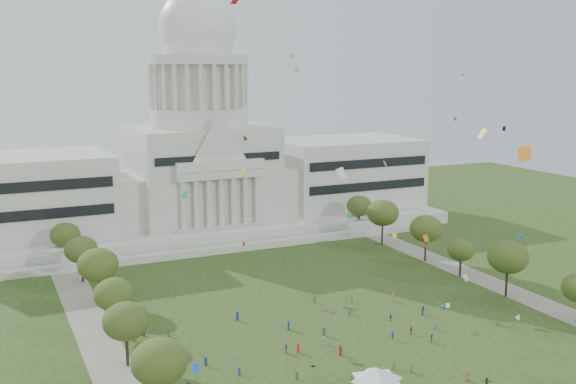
# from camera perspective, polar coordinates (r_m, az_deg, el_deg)

# --- Properties ---
(ground) EXTENTS (400.00, 400.00, 0.00)m
(ground) POSITION_cam_1_polar(r_m,az_deg,el_deg) (130.84, 8.57, -13.72)
(ground) COLOR #2B4119
(ground) RESTS_ON ground
(capitol) EXTENTS (160.00, 64.50, 91.30)m
(capitol) POSITION_cam_1_polar(r_m,az_deg,el_deg) (225.00, -7.38, 2.46)
(capitol) COLOR silver
(capitol) RESTS_ON ground
(path_left) EXTENTS (8.00, 160.00, 0.04)m
(path_left) POSITION_cam_1_polar(r_m,az_deg,el_deg) (140.86, -15.68, -12.19)
(path_left) COLOR gray
(path_left) RESTS_ON ground
(path_right) EXTENTS (8.00, 160.00, 0.04)m
(path_right) POSITION_cam_1_polar(r_m,az_deg,el_deg) (180.77, 16.14, -7.11)
(path_right) COLOR gray
(path_right) RESTS_ON ground
(row_tree_l_1) EXTENTS (8.86, 8.86, 12.59)m
(row_tree_l_1) POSITION_cam_1_polar(r_m,az_deg,el_deg) (108.23, -10.85, -13.95)
(row_tree_l_1) COLOR black
(row_tree_l_1) RESTS_ON ground
(row_tree_l_2) EXTENTS (8.42, 8.42, 11.97)m
(row_tree_l_2) POSITION_cam_1_polar(r_m,az_deg,el_deg) (126.55, -13.57, -10.59)
(row_tree_l_2) COLOR black
(row_tree_l_2) RESTS_ON ground
(row_tree_r_2) EXTENTS (9.55, 9.55, 13.58)m
(row_tree_r_2) POSITION_cam_1_polar(r_m,az_deg,el_deg) (166.71, 18.13, -5.25)
(row_tree_r_2) COLOR black
(row_tree_r_2) RESTS_ON ground
(row_tree_l_3) EXTENTS (8.12, 8.12, 11.55)m
(row_tree_l_3) POSITION_cam_1_polar(r_m,az_deg,el_deg) (142.21, -14.54, -8.38)
(row_tree_l_3) COLOR black
(row_tree_l_3) RESTS_ON ground
(row_tree_r_3) EXTENTS (7.01, 7.01, 9.98)m
(row_tree_r_3) POSITION_cam_1_polar(r_m,az_deg,el_deg) (179.82, 14.44, -4.78)
(row_tree_r_3) COLOR black
(row_tree_r_3) RESTS_ON ground
(row_tree_l_4) EXTENTS (9.29, 9.29, 13.21)m
(row_tree_l_4) POSITION_cam_1_polar(r_m,az_deg,el_deg) (159.31, -15.79, -5.95)
(row_tree_l_4) COLOR black
(row_tree_l_4) RESTS_ON ground
(row_tree_r_4) EXTENTS (9.19, 9.19, 13.06)m
(row_tree_r_4) POSITION_cam_1_polar(r_m,az_deg,el_deg) (191.34, 11.62, -3.06)
(row_tree_r_4) COLOR black
(row_tree_r_4) RESTS_ON ground
(row_tree_l_5) EXTENTS (8.33, 8.33, 11.85)m
(row_tree_l_5) POSITION_cam_1_polar(r_m,az_deg,el_deg) (177.17, -17.11, -4.69)
(row_tree_l_5) COLOR black
(row_tree_l_5) RESTS_ON ground
(row_tree_r_5) EXTENTS (9.82, 9.82, 13.96)m
(row_tree_r_5) POSITION_cam_1_polar(r_m,az_deg,el_deg) (206.61, 8.03, -1.76)
(row_tree_r_5) COLOR black
(row_tree_r_5) RESTS_ON ground
(row_tree_l_6) EXTENTS (8.19, 8.19, 11.64)m
(row_tree_l_6) POSITION_cam_1_polar(r_m,az_deg,el_deg) (194.49, -18.34, -3.47)
(row_tree_l_6) COLOR black
(row_tree_l_6) RESTS_ON ground
(row_tree_r_6) EXTENTS (8.42, 8.42, 11.97)m
(row_tree_r_6) POSITION_cam_1_polar(r_m,az_deg,el_deg) (223.06, 6.06, -1.18)
(row_tree_r_6) COLOR black
(row_tree_r_6) RESTS_ON ground
(event_tent) EXTENTS (10.85, 10.85, 5.05)m
(event_tent) POSITION_cam_1_polar(r_m,az_deg,el_deg) (115.40, 7.54, -14.99)
(event_tent) COLOR #4C4C4C
(event_tent) RESTS_ON ground
(person_0) EXTENTS (0.90, 1.02, 1.74)m
(person_0) POSITION_cam_1_polar(r_m,az_deg,el_deg) (151.05, 17.27, -10.35)
(person_0) COLOR olive
(person_0) RESTS_ON ground
(person_2) EXTENTS (1.08, 1.04, 1.92)m
(person_2) POSITION_cam_1_polar(r_m,az_deg,el_deg) (152.71, 11.38, -9.81)
(person_2) COLOR navy
(person_2) RESTS_ON ground
(person_3) EXTENTS (0.79, 1.19, 1.70)m
(person_3) POSITION_cam_1_polar(r_m,az_deg,el_deg) (138.79, 8.83, -11.89)
(person_3) COLOR navy
(person_3) RESTS_ON ground
(person_4) EXTENTS (0.55, 1.00, 1.71)m
(person_4) POSITION_cam_1_polar(r_m,az_deg,el_deg) (141.85, 10.37, -11.43)
(person_4) COLOR olive
(person_4) RESTS_ON ground
(person_5) EXTENTS (1.52, 1.70, 1.78)m
(person_5) POSITION_cam_1_polar(r_m,az_deg,el_deg) (134.93, 3.05, -12.42)
(person_5) COLOR silver
(person_5) RESTS_ON ground
(person_6) EXTENTS (0.56, 0.84, 1.71)m
(person_6) POSITION_cam_1_polar(r_m,az_deg,el_deg) (124.57, 14.92, -14.83)
(person_6) COLOR olive
(person_6) RESTS_ON ground
(person_8) EXTENTS (1.06, 0.93, 1.86)m
(person_8) POSITION_cam_1_polar(r_m,az_deg,el_deg) (131.03, -0.18, -13.11)
(person_8) COLOR #994C8C
(person_8) RESTS_ON ground
(person_9) EXTENTS (1.04, 1.23, 1.69)m
(person_9) POSITION_cam_1_polar(r_m,az_deg,el_deg) (138.73, 12.08, -12.01)
(person_9) COLOR #26262B
(person_9) RESTS_ON ground
(person_10) EXTENTS (0.75, 0.98, 1.48)m
(person_10) POSITION_cam_1_polar(r_m,az_deg,el_deg) (148.21, 8.68, -10.45)
(person_10) COLOR navy
(person_10) RESTS_ON ground
(person_11) EXTENTS (1.58, 1.51, 1.69)m
(person_11) POSITION_cam_1_polar(r_m,az_deg,el_deg) (123.45, 16.47, -15.16)
(person_11) COLOR #4C4C51
(person_11) RESTS_ON ground
(distant_crowd) EXTENTS (60.07, 39.88, 1.95)m
(distant_crowd) POSITION_cam_1_polar(r_m,az_deg,el_deg) (136.02, -0.45, -12.22)
(distant_crowd) COLOR navy
(distant_crowd) RESTS_ON ground
(kite_swarm) EXTENTS (94.92, 105.48, 63.78)m
(kite_swarm) POSITION_cam_1_polar(r_m,az_deg,el_deg) (134.95, 8.55, -2.04)
(kite_swarm) COLOR blue
(kite_swarm) RESTS_ON ground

